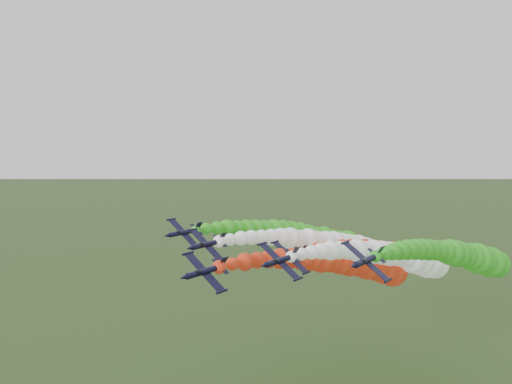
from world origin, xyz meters
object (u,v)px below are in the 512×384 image
jet_inner_left (338,246)px  jet_outer_left (312,237)px  jet_trail (396,255)px  jet_outer_right (468,257)px  jet_inner_right (405,258)px  jet_lead (355,265)px

jet_inner_left → jet_outer_left: bearing=159.0°
jet_outer_left → jet_trail: size_ratio=1.01×
jet_outer_right → jet_trail: 22.84m
jet_inner_left → jet_outer_left: 12.08m
jet_outer_right → jet_inner_right: bearing=-171.3°
jet_inner_right → jet_trail: 11.76m
jet_outer_left → jet_trail: jet_outer_left is taller
jet_inner_right → jet_trail: bearing=122.4°
jet_lead → jet_outer_right: size_ratio=1.01×
jet_lead → jet_inner_right: (7.74, 13.92, 0.32)m
jet_inner_left → jet_trail: jet_inner_left is taller
jet_trail → jet_inner_left: bearing=-139.2°
jet_outer_left → jet_outer_right: (45.36, -0.79, 0.03)m
jet_lead → jet_trail: 23.83m
jet_inner_right → jet_outer_left: (-30.33, 3.09, 1.82)m
jet_inner_left → jet_inner_right: jet_inner_left is taller
jet_inner_left → jet_outer_right: bearing=5.9°
jet_inner_left → jet_outer_left: (-11.26, 4.32, 0.68)m
jet_lead → jet_outer_left: bearing=143.0°
jet_lead → jet_trail: jet_lead is taller
jet_lead → jet_outer_right: 28.04m
jet_lead → jet_trail: bearing=86.4°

